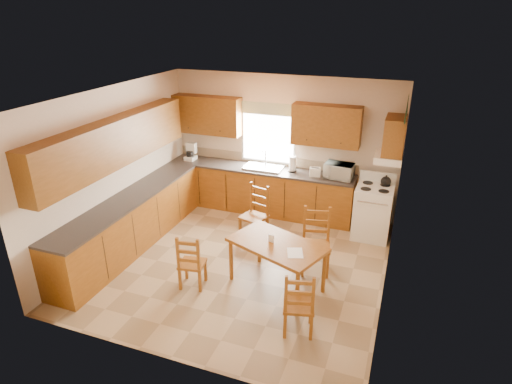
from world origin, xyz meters
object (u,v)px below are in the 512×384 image
(microwave, at_px, (339,171))
(dining_table, at_px, (276,265))
(chair_far_left, at_px, (254,214))
(chair_near_left, at_px, (192,260))
(chair_near_right, at_px, (299,301))
(chair_far_right, at_px, (316,242))
(stove, at_px, (373,212))

(microwave, distance_m, dining_table, 2.49)
(dining_table, xyz_separation_m, chair_far_left, (-0.81, 1.22, 0.13))
(chair_near_left, distance_m, chair_far_left, 1.67)
(chair_near_right, height_order, chair_far_right, chair_far_right)
(chair_near_left, xyz_separation_m, chair_near_right, (1.72, -0.41, 0.03))
(chair_near_left, xyz_separation_m, chair_far_left, (0.35, 1.64, 0.06))
(stove, distance_m, chair_far_left, 2.13)
(chair_near_right, bearing_deg, chair_far_right, -100.26)
(microwave, relative_size, chair_far_right, 0.46)
(chair_far_left, bearing_deg, stove, 38.51)
(microwave, height_order, chair_far_right, microwave)
(stove, relative_size, chair_near_right, 1.03)
(stove, bearing_deg, chair_far_right, -114.88)
(dining_table, distance_m, chair_near_right, 1.01)
(chair_near_left, bearing_deg, microwave, -130.10)
(chair_near_left, relative_size, chair_far_left, 0.87)
(microwave, xyz_separation_m, chair_near_left, (-1.61, -2.77, -0.63))
(stove, height_order, dining_table, stove)
(stove, height_order, chair_near_left, stove)
(dining_table, relative_size, chair_far_left, 1.36)
(chair_near_right, bearing_deg, microwave, -102.53)
(microwave, relative_size, chair_near_right, 0.52)
(stove, height_order, microwave, microwave)
(chair_far_left, distance_m, chair_far_right, 1.42)
(microwave, xyz_separation_m, chair_far_right, (0.01, -1.77, -0.55))
(chair_far_right, bearing_deg, chair_far_left, 139.27)
(stove, height_order, chair_far_right, chair_far_right)
(stove, distance_m, chair_near_right, 2.94)
(chair_near_left, distance_m, chair_near_right, 1.77)
(stove, bearing_deg, chair_far_left, -156.68)
(microwave, bearing_deg, chair_near_left, -115.15)
(microwave, bearing_deg, chair_near_right, -82.93)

